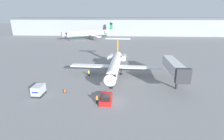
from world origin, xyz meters
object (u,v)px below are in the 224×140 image
worker_near_tug (97,99)px  worker_by_wing (89,73)px  pushback_tug (106,99)px  jet_bridge (175,67)px  airplane_main (115,64)px  airplane_parked_far_left (89,33)px  traffic_cone_left (65,91)px  luggage_cart (39,90)px

worker_near_tug → worker_by_wing: size_ratio=0.99×
pushback_tug → jet_bridge: jet_bridge is taller
airplane_main → airplane_parked_far_left: (-21.82, 76.52, 0.67)m
airplane_main → traffic_cone_left: bearing=-131.0°
airplane_parked_far_left → traffic_cone_left: bearing=-83.2°
worker_by_wing → traffic_cone_left: bearing=-107.6°
worker_near_tug → airplane_parked_far_left: (-18.92, 94.16, 3.10)m
airplane_parked_far_left → jet_bridge: bearing=-65.8°
worker_near_tug → airplane_parked_far_left: bearing=101.4°
airplane_main → traffic_cone_left: 17.28m
traffic_cone_left → worker_by_wing: bearing=72.4°
traffic_cone_left → airplane_parked_far_left: (-10.65, 89.36, 3.69)m
worker_near_tug → traffic_cone_left: bearing=149.8°
pushback_tug → traffic_cone_left: bearing=158.7°
luggage_cart → airplane_parked_far_left: (-5.41, 91.21, 2.86)m
airplane_parked_far_left → jet_bridge: airplane_parked_far_left is taller
luggage_cart → worker_by_wing: bearing=56.1°
worker_near_tug → traffic_cone_left: size_ratio=2.51×
luggage_cart → worker_by_wing: luggage_cart is taller
pushback_tug → worker_near_tug: bearing=-152.7°
worker_near_tug → airplane_parked_far_left: 96.09m
luggage_cart → traffic_cone_left: bearing=19.5°
worker_near_tug → airplane_parked_far_left: airplane_parked_far_left is taller
worker_near_tug → airplane_main: bearing=80.7°
pushback_tug → airplane_parked_far_left: size_ratio=0.14×
jet_bridge → luggage_cart: bearing=-164.8°
airplane_main → pushback_tug: size_ratio=5.43×
airplane_main → worker_by_wing: 8.11m
worker_near_tug → jet_bridge: size_ratio=0.11×
worker_near_tug → jet_bridge: (18.18, 11.57, 3.55)m
jet_bridge → worker_near_tug: bearing=-147.5°
luggage_cart → jet_bridge: 33.01m
worker_near_tug → worker_by_wing: bearing=106.2°
pushback_tug → traffic_cone_left: 10.76m
airplane_main → luggage_cart: 22.13m
pushback_tug → worker_by_wing: worker_by_wing is taller
luggage_cart → traffic_cone_left: luggage_cart is taller
airplane_parked_far_left → airplane_main: bearing=-74.1°
traffic_cone_left → airplane_parked_far_left: 90.07m
worker_by_wing → jet_bridge: size_ratio=0.11×
airplane_parked_far_left → pushback_tug: bearing=-77.5°
worker_by_wing → jet_bridge: jet_bridge is taller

